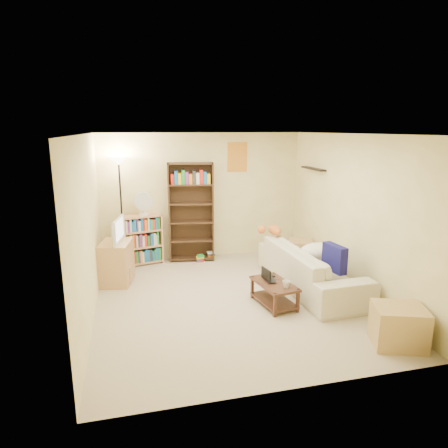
% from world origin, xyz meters
% --- Properties ---
extents(room, '(4.50, 4.54, 2.52)m').
position_xyz_m(room, '(0.00, 0.01, 1.62)').
color(room, tan).
rests_on(room, ground).
extents(sofa, '(2.45, 1.14, 0.69)m').
position_xyz_m(sofa, '(1.41, 0.18, 0.35)').
color(sofa, beige).
rests_on(sofa, ground).
extents(navy_pillow, '(0.20, 0.47, 0.41)m').
position_xyz_m(navy_pillow, '(1.55, -0.33, 0.66)').
color(navy_pillow, '#141357').
rests_on(navy_pillow, sofa).
extents(cream_blanket, '(0.64, 0.46, 0.27)m').
position_xyz_m(cream_blanket, '(1.58, 0.24, 0.59)').
color(cream_blanket, white).
rests_on(cream_blanket, sofa).
extents(tabby_cat, '(0.54, 0.21, 0.19)m').
position_xyz_m(tabby_cat, '(1.06, 1.08, 0.78)').
color(tabby_cat, orange).
rests_on(tabby_cat, sofa).
extents(coffee_table, '(0.56, 0.85, 0.35)m').
position_xyz_m(coffee_table, '(0.59, -0.33, 0.22)').
color(coffee_table, '#49251C').
rests_on(coffee_table, ground).
extents(laptop, '(0.35, 0.25, 0.03)m').
position_xyz_m(laptop, '(0.60, -0.21, 0.37)').
color(laptop, black).
rests_on(laptop, coffee_table).
extents(laptop_screen, '(0.05, 0.26, 0.18)m').
position_xyz_m(laptop_screen, '(0.49, -0.23, 0.46)').
color(laptop_screen, white).
rests_on(laptop_screen, laptop).
extents(mug, '(0.12, 0.12, 0.11)m').
position_xyz_m(mug, '(0.68, -0.55, 0.41)').
color(mug, silver).
rests_on(mug, coffee_table).
extents(tv_remote, '(0.10, 0.15, 0.02)m').
position_xyz_m(tv_remote, '(0.63, -0.05, 0.36)').
color(tv_remote, black).
rests_on(tv_remote, coffee_table).
extents(tv_stand, '(0.61, 0.75, 0.72)m').
position_xyz_m(tv_stand, '(-1.70, 1.15, 0.36)').
color(tv_stand, tan).
rests_on(tv_stand, ground).
extents(television, '(0.75, 0.39, 0.41)m').
position_xyz_m(television, '(-1.70, 1.15, 0.92)').
color(television, black).
rests_on(television, tv_stand).
extents(tall_bookshelf, '(0.91, 0.41, 1.94)m').
position_xyz_m(tall_bookshelf, '(-0.26, 2.05, 1.03)').
color(tall_bookshelf, '#402E18').
rests_on(tall_bookshelf, ground).
extents(short_bookshelf, '(0.80, 0.47, 0.97)m').
position_xyz_m(short_bookshelf, '(-1.23, 2.05, 0.48)').
color(short_bookshelf, tan).
rests_on(short_bookshelf, ground).
extents(desk_fan, '(0.34, 0.19, 0.45)m').
position_xyz_m(desk_fan, '(-1.17, 2.00, 1.20)').
color(desk_fan, silver).
rests_on(desk_fan, short_bookshelf).
extents(floor_lamp, '(0.35, 0.35, 2.09)m').
position_xyz_m(floor_lamp, '(-1.58, 1.97, 1.66)').
color(floor_lamp, black).
rests_on(floor_lamp, ground).
extents(side_table, '(0.55, 0.55, 0.49)m').
position_xyz_m(side_table, '(1.72, 1.23, 0.25)').
color(side_table, tan).
rests_on(side_table, ground).
extents(end_cabinet, '(0.73, 0.67, 0.49)m').
position_xyz_m(end_cabinet, '(1.65, -1.75, 0.25)').
color(end_cabinet, tan).
rests_on(end_cabinet, ground).
extents(book_stacks, '(0.39, 0.20, 0.16)m').
position_xyz_m(book_stacks, '(0.01, 1.95, 0.07)').
color(book_stacks, red).
rests_on(book_stacks, ground).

